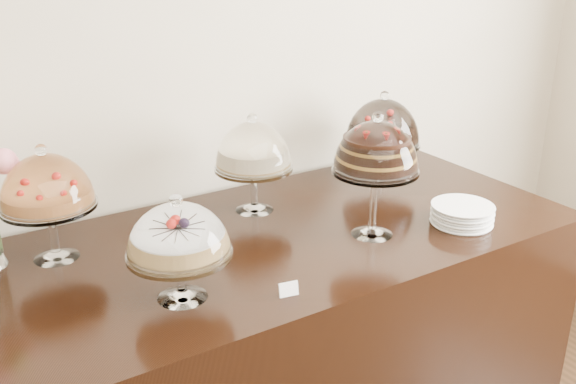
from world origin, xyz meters
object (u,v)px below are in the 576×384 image
plate_stack (462,214)px  cake_stand_choco_layer (376,151)px  cake_stand_dark_choco (383,126)px  cake_stand_fruit_tart (46,186)px  display_counter (281,339)px  cake_stand_sugar_sponge (178,235)px  cake_stand_cheesecake (253,150)px

plate_stack → cake_stand_choco_layer: bearing=162.8°
cake_stand_dark_choco → cake_stand_fruit_tart: cake_stand_fruit_tart is taller
display_counter → cake_stand_choco_layer: (0.28, -0.18, 0.76)m
cake_stand_sugar_sponge → plate_stack: 1.11m
cake_stand_cheesecake → plate_stack: bearing=-41.5°
display_counter → cake_stand_dark_choco: (0.68, 0.26, 0.69)m
display_counter → cake_stand_dark_choco: bearing=20.9°
cake_stand_sugar_sponge → cake_stand_fruit_tart: cake_stand_fruit_tart is taller
cake_stand_sugar_sponge → cake_stand_fruit_tart: (-0.26, 0.46, 0.05)m
display_counter → cake_stand_fruit_tart: size_ratio=5.54×
cake_stand_sugar_sponge → cake_stand_choco_layer: cake_stand_choco_layer is taller
display_counter → plate_stack: (0.62, -0.28, 0.49)m
cake_stand_fruit_tart → plate_stack: bearing=-21.2°
cake_stand_fruit_tart → plate_stack: 1.47m
cake_stand_fruit_tart → plate_stack: (1.35, -0.52, -0.22)m
cake_stand_cheesecake → cake_stand_dark_choco: (0.65, 0.02, -0.01)m
cake_stand_choco_layer → plate_stack: cake_stand_choco_layer is taller
cake_stand_sugar_sponge → plate_stack: (1.10, -0.06, -0.17)m
cake_stand_cheesecake → plate_stack: cake_stand_cheesecake is taller
cake_stand_dark_choco → plate_stack: bearing=-95.9°
cake_stand_sugar_sponge → cake_stand_cheesecake: 0.68m
cake_stand_cheesecake → cake_stand_dark_choco: size_ratio=1.00×
display_counter → cake_stand_cheesecake: size_ratio=5.63×
cake_stand_sugar_sponge → cake_stand_cheesecake: bearing=42.5°
cake_stand_sugar_sponge → plate_stack: size_ratio=1.48×
cake_stand_choco_layer → cake_stand_cheesecake: size_ratio=1.17×
cake_stand_choco_layer → cake_stand_dark_choco: cake_stand_choco_layer is taller
display_counter → cake_stand_fruit_tart: cake_stand_fruit_tart is taller
cake_stand_cheesecake → plate_stack: 0.82m
cake_stand_dark_choco → cake_stand_fruit_tart: size_ratio=0.99×
cake_stand_choco_layer → cake_stand_cheesecake: 0.49m
cake_stand_dark_choco → cake_stand_fruit_tart: 1.41m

